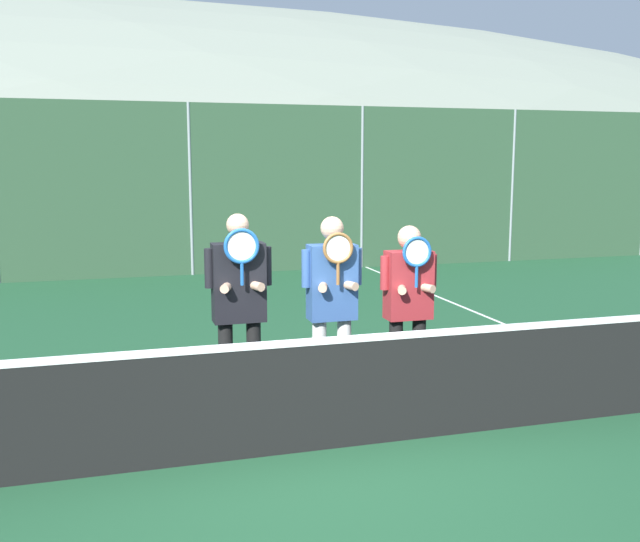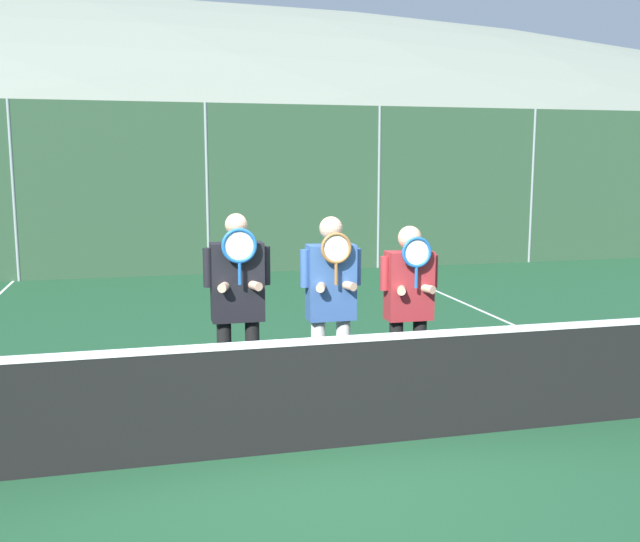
# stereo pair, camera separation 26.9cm
# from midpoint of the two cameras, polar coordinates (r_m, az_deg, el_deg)

# --- Properties ---
(ground_plane) EXTENTS (120.00, 120.00, 0.00)m
(ground_plane) POSITION_cam_midpoint_polar(r_m,az_deg,el_deg) (5.88, -1.30, -14.11)
(ground_plane) COLOR #1E4C2D
(hill_distant) EXTENTS (121.57, 67.54, 23.64)m
(hill_distant) POSITION_cam_midpoint_polar(r_m,az_deg,el_deg) (54.30, -14.86, 6.06)
(hill_distant) COLOR gray
(hill_distant) RESTS_ON ground_plane
(clubhouse_building) EXTENTS (18.10, 5.50, 3.58)m
(clubhouse_building) POSITION_cam_midpoint_polar(r_m,az_deg,el_deg) (23.92, -14.64, 7.34)
(clubhouse_building) COLOR #9EA3A8
(clubhouse_building) RESTS_ON ground_plane
(fence_back) EXTENTS (21.94, 0.06, 3.44)m
(fence_back) POSITION_cam_midpoint_polar(r_m,az_deg,el_deg) (14.62, -10.85, 6.39)
(fence_back) COLOR gray
(fence_back) RESTS_ON ground_plane
(tennis_net) EXTENTS (10.10, 0.09, 1.02)m
(tennis_net) POSITION_cam_midpoint_polar(r_m,az_deg,el_deg) (5.71, -1.31, -9.70)
(tennis_net) COLOR gray
(tennis_net) RESTS_ON ground_plane
(court_line_right_sideline) EXTENTS (0.05, 16.00, 0.01)m
(court_line_right_sideline) POSITION_cam_midpoint_polar(r_m,az_deg,el_deg) (9.98, 15.36, -4.78)
(court_line_right_sideline) COLOR white
(court_line_right_sideline) RESTS_ON ground_plane
(player_leftmost) EXTENTS (0.59, 0.34, 1.84)m
(player_leftmost) POSITION_cam_midpoint_polar(r_m,az_deg,el_deg) (6.34, -7.70, -2.26)
(player_leftmost) COLOR black
(player_leftmost) RESTS_ON ground_plane
(player_center_left) EXTENTS (0.57, 0.34, 1.80)m
(player_center_left) POSITION_cam_midpoint_polar(r_m,az_deg,el_deg) (6.45, -0.22, -2.19)
(player_center_left) COLOR white
(player_center_left) RESTS_ON ground_plane
(player_center_right) EXTENTS (0.57, 0.34, 1.70)m
(player_center_right) POSITION_cam_midpoint_polar(r_m,az_deg,el_deg) (6.74, 5.96, -2.17)
(player_center_right) COLOR black
(player_center_right) RESTS_ON ground_plane
(car_left_of_center) EXTENTS (4.07, 2.04, 1.87)m
(car_left_of_center) POSITION_cam_midpoint_polar(r_m,az_deg,el_deg) (17.88, -18.69, 4.00)
(car_left_of_center) COLOR black
(car_left_of_center) RESTS_ON ground_plane
(car_center) EXTENTS (4.06, 2.02, 1.69)m
(car_center) POSITION_cam_midpoint_polar(r_m,az_deg,el_deg) (18.70, -3.25, 4.40)
(car_center) COLOR slate
(car_center) RESTS_ON ground_plane
(car_right_of_center) EXTENTS (4.16, 2.09, 1.82)m
(car_right_of_center) POSITION_cam_midpoint_polar(r_m,az_deg,el_deg) (20.07, 11.11, 4.70)
(car_right_of_center) COLOR navy
(car_right_of_center) RESTS_ON ground_plane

